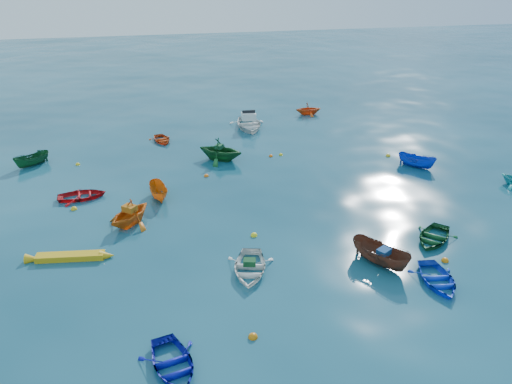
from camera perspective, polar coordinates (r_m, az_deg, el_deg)
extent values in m
plane|color=#093547|center=(27.11, 2.36, -5.17)|extent=(160.00, 160.00, 0.00)
imported|color=#0D13A7|center=(19.73, -9.45, -19.27)|extent=(2.78, 3.43, 0.63)
imported|color=white|center=(24.32, -0.75, -9.10)|extent=(3.10, 3.74, 0.67)
imported|color=#4F2B1C|center=(25.60, 13.94, -8.00)|extent=(2.70, 3.42, 1.26)
imported|color=blue|center=(25.03, 19.96, -9.74)|extent=(2.57, 3.28, 0.62)
imported|color=orange|center=(29.26, -14.12, -3.55)|extent=(3.89, 3.93, 1.57)
imported|color=#114922|center=(28.41, 19.53, -5.24)|extent=(3.70, 3.66, 0.63)
imported|color=red|center=(33.17, -19.22, -0.67)|extent=(3.06, 2.29, 0.61)
imported|color=#CA6313|center=(31.93, -10.96, -0.68)|extent=(1.35, 2.78, 1.03)
imported|color=#145724|center=(37.42, -4.06, 3.69)|extent=(4.42, 4.29, 1.77)
imported|color=#0E33B0|center=(37.86, 17.80, 2.76)|extent=(2.59, 2.78, 1.07)
imported|color=#CD4111|center=(41.89, -10.69, 5.71)|extent=(2.33, 2.87, 0.53)
imported|color=#DB4E14|center=(48.82, 5.97, 8.82)|extent=(2.52, 2.20, 1.27)
imported|color=#104725|center=(39.74, -24.11, 2.79)|extent=(2.74, 2.43, 1.04)
imported|color=white|center=(44.57, -0.83, 7.34)|extent=(3.42, 4.60, 1.52)
cube|color=#11461F|center=(24.13, -0.74, -8.02)|extent=(0.69, 0.59, 0.29)
cube|color=navy|center=(25.12, 14.41, -6.63)|extent=(0.80, 0.74, 0.31)
cube|color=#B55F12|center=(28.85, -14.25, -1.83)|extent=(0.91, 0.89, 0.35)
cube|color=#124B28|center=(37.09, -4.25, 5.20)|extent=(0.73, 0.77, 0.30)
sphere|color=orange|center=(20.70, -0.35, -16.28)|extent=(0.39, 0.39, 0.39)
sphere|color=yellow|center=(27.21, -0.23, -5.03)|extent=(0.37, 0.37, 0.37)
sphere|color=orange|center=(26.80, 20.78, -7.39)|extent=(0.37, 0.37, 0.37)
sphere|color=gold|center=(31.88, -20.08, -1.89)|extent=(0.38, 0.38, 0.38)
sphere|color=orange|center=(34.65, -5.69, 1.81)|extent=(0.33, 0.33, 0.33)
sphere|color=yellow|center=(38.29, 2.86, 4.24)|extent=(0.31, 0.31, 0.31)
sphere|color=orange|center=(37.99, 1.70, 4.09)|extent=(0.31, 0.31, 0.31)
sphere|color=yellow|center=(38.66, -19.69, 2.95)|extent=(0.33, 0.33, 0.33)
sphere|color=orange|center=(37.65, -4.17, 3.83)|extent=(0.34, 0.34, 0.34)
sphere|color=gold|center=(39.34, 14.85, 3.99)|extent=(0.37, 0.37, 0.37)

